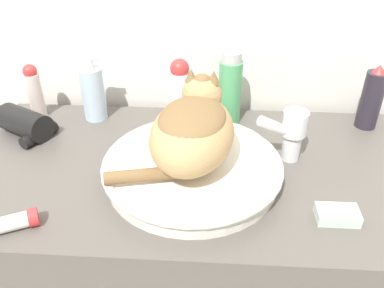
{
  "coord_description": "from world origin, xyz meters",
  "views": [
    {
      "loc": [
        0.02,
        -0.49,
        1.38
      ],
      "look_at": [
        -0.02,
        0.23,
        0.91
      ],
      "focal_mm": 38.0,
      "sensor_mm": 36.0,
      "label": 1
    }
  ],
  "objects_px": {
    "cat": "(193,127)",
    "lotion_bottle_white": "(180,91)",
    "cream_tube": "(2,225)",
    "deodorant_stick": "(34,91)",
    "hairspray_can_black": "(372,99)",
    "faucet": "(291,132)",
    "soap_pump_bottle": "(93,93)",
    "mouthwash_bottle": "(230,89)",
    "hair_dryer": "(25,123)",
    "soap_bar": "(337,215)"
  },
  "relations": [
    {
      "from": "cat",
      "to": "lotion_bottle_white",
      "type": "bearing_deg",
      "value": 19.92
    },
    {
      "from": "cat",
      "to": "cream_tube",
      "type": "bearing_deg",
      "value": 128.29
    },
    {
      "from": "cat",
      "to": "deodorant_stick",
      "type": "distance_m",
      "value": 0.52
    },
    {
      "from": "hairspray_can_black",
      "to": "lotion_bottle_white",
      "type": "height_order",
      "value": "lotion_bottle_white"
    },
    {
      "from": "lotion_bottle_white",
      "to": "hairspray_can_black",
      "type": "bearing_deg",
      "value": 0.0
    },
    {
      "from": "cat",
      "to": "hairspray_can_black",
      "type": "relative_size",
      "value": 1.64
    },
    {
      "from": "faucet",
      "to": "soap_pump_bottle",
      "type": "relative_size",
      "value": 0.71
    },
    {
      "from": "cream_tube",
      "to": "mouthwash_bottle",
      "type": "bearing_deg",
      "value": 45.95
    },
    {
      "from": "soap_pump_bottle",
      "to": "faucet",
      "type": "bearing_deg",
      "value": -18.45
    },
    {
      "from": "faucet",
      "to": "lotion_bottle_white",
      "type": "xyz_separation_m",
      "value": [
        -0.28,
        0.17,
        0.01
      ]
    },
    {
      "from": "soap_pump_bottle",
      "to": "hair_dryer",
      "type": "distance_m",
      "value": 0.19
    },
    {
      "from": "hair_dryer",
      "to": "soap_bar",
      "type": "relative_size",
      "value": 2.09
    },
    {
      "from": "hairspray_can_black",
      "to": "lotion_bottle_white",
      "type": "distance_m",
      "value": 0.51
    },
    {
      "from": "mouthwash_bottle",
      "to": "deodorant_stick",
      "type": "bearing_deg",
      "value": 180.0
    },
    {
      "from": "soap_pump_bottle",
      "to": "hair_dryer",
      "type": "height_order",
      "value": "soap_pump_bottle"
    },
    {
      "from": "soap_pump_bottle",
      "to": "mouthwash_bottle",
      "type": "xyz_separation_m",
      "value": [
        0.38,
        -0.0,
        0.02
      ]
    },
    {
      "from": "deodorant_stick",
      "to": "hair_dryer",
      "type": "distance_m",
      "value": 0.11
    },
    {
      "from": "soap_pump_bottle",
      "to": "cream_tube",
      "type": "height_order",
      "value": "soap_pump_bottle"
    },
    {
      "from": "soap_bar",
      "to": "faucet",
      "type": "bearing_deg",
      "value": 108.87
    },
    {
      "from": "deodorant_stick",
      "to": "cream_tube",
      "type": "height_order",
      "value": "deodorant_stick"
    },
    {
      "from": "hair_dryer",
      "to": "soap_bar",
      "type": "distance_m",
      "value": 0.8
    },
    {
      "from": "mouthwash_bottle",
      "to": "hair_dryer",
      "type": "bearing_deg",
      "value": -169.02
    },
    {
      "from": "cream_tube",
      "to": "hair_dryer",
      "type": "distance_m",
      "value": 0.36
    },
    {
      "from": "faucet",
      "to": "lotion_bottle_white",
      "type": "height_order",
      "value": "lotion_bottle_white"
    },
    {
      "from": "lotion_bottle_white",
      "to": "mouthwash_bottle",
      "type": "bearing_deg",
      "value": 0.0
    },
    {
      "from": "cat",
      "to": "hair_dryer",
      "type": "relative_size",
      "value": 1.69
    },
    {
      "from": "deodorant_stick",
      "to": "cream_tube",
      "type": "distance_m",
      "value": 0.47
    },
    {
      "from": "soap_bar",
      "to": "hair_dryer",
      "type": "bearing_deg",
      "value": 159.71
    },
    {
      "from": "hairspray_can_black",
      "to": "cream_tube",
      "type": "distance_m",
      "value": 0.93
    },
    {
      "from": "hairspray_can_black",
      "to": "hair_dryer",
      "type": "relative_size",
      "value": 1.03
    },
    {
      "from": "soap_pump_bottle",
      "to": "cat",
      "type": "bearing_deg",
      "value": -40.87
    },
    {
      "from": "deodorant_stick",
      "to": "lotion_bottle_white",
      "type": "relative_size",
      "value": 0.86
    },
    {
      "from": "cat",
      "to": "lotion_bottle_white",
      "type": "xyz_separation_m",
      "value": [
        -0.05,
        0.25,
        -0.04
      ]
    },
    {
      "from": "faucet",
      "to": "cream_tube",
      "type": "distance_m",
      "value": 0.65
    },
    {
      "from": "mouthwash_bottle",
      "to": "hair_dryer",
      "type": "height_order",
      "value": "mouthwash_bottle"
    },
    {
      "from": "soap_pump_bottle",
      "to": "deodorant_stick",
      "type": "distance_m",
      "value": 0.17
    },
    {
      "from": "mouthwash_bottle",
      "to": "cat",
      "type": "bearing_deg",
      "value": -108.55
    },
    {
      "from": "faucet",
      "to": "cat",
      "type": "bearing_deg",
      "value": -2.25
    },
    {
      "from": "mouthwash_bottle",
      "to": "soap_pump_bottle",
      "type": "bearing_deg",
      "value": 180.0
    },
    {
      "from": "soap_pump_bottle",
      "to": "soap_bar",
      "type": "xyz_separation_m",
      "value": [
        0.59,
        -0.38,
        -0.07
      ]
    },
    {
      "from": "hair_dryer",
      "to": "deodorant_stick",
      "type": "bearing_deg",
      "value": -58.02
    },
    {
      "from": "faucet",
      "to": "hair_dryer",
      "type": "distance_m",
      "value": 0.68
    },
    {
      "from": "cat",
      "to": "deodorant_stick",
      "type": "xyz_separation_m",
      "value": [
        -0.46,
        0.25,
        -0.05
      ]
    },
    {
      "from": "cat",
      "to": "hairspray_can_black",
      "type": "xyz_separation_m",
      "value": [
        0.46,
        0.25,
        -0.04
      ]
    },
    {
      "from": "cream_tube",
      "to": "deodorant_stick",
      "type": "bearing_deg",
      "value": 102.8
    },
    {
      "from": "soap_pump_bottle",
      "to": "mouthwash_bottle",
      "type": "distance_m",
      "value": 0.38
    },
    {
      "from": "deodorant_stick",
      "to": "mouthwash_bottle",
      "type": "height_order",
      "value": "mouthwash_bottle"
    },
    {
      "from": "soap_bar",
      "to": "cat",
      "type": "bearing_deg",
      "value": 156.68
    },
    {
      "from": "deodorant_stick",
      "to": "hairspray_can_black",
      "type": "bearing_deg",
      "value": 0.0
    },
    {
      "from": "deodorant_stick",
      "to": "lotion_bottle_white",
      "type": "xyz_separation_m",
      "value": [
        0.41,
        0.0,
        0.01
      ]
    }
  ]
}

